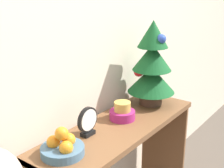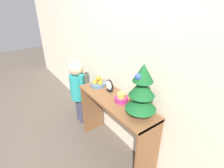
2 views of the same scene
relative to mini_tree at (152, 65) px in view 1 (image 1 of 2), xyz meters
name	(u,v)px [view 1 (image 1 of 2)]	position (x,y,z in m)	size (l,w,h in m)	color
back_wall	(86,30)	(-0.36, 0.20, 0.23)	(7.00, 0.05, 2.50)	beige
console_table	(119,155)	(-0.36, -0.02, -0.44)	(1.07, 0.35, 0.77)	brown
mini_tree	(152,65)	(0.00, 0.00, 0.00)	(0.29, 0.29, 0.52)	#4C3828
fruit_bowl	(63,147)	(-0.76, 0.00, -0.21)	(0.19, 0.19, 0.13)	#476B84
singing_bowl	(122,112)	(-0.29, 0.01, -0.21)	(0.14, 0.14, 0.10)	#9E2366
desk_clock	(88,122)	(-0.55, 0.03, -0.18)	(0.13, 0.04, 0.15)	black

